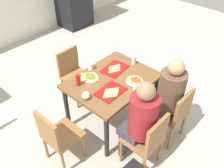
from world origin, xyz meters
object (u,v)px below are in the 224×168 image
object	(u,v)px
main_table	(112,85)
pizza_slice_d	(136,80)
person_in_brown_jacket	(168,93)
plastic_cup_b	(136,88)
tray_red_near	(110,91)
person_in_red	(140,118)
plastic_cup_a	(91,66)
pizza_slice_b	(115,68)
chair_left_end	(57,135)
pizza_slice_c	(90,76)
chair_near_left	(148,139)
pizza_slice_a	(111,92)
soda_can	(134,60)
paper_plate_center	(90,78)
tray_red_far	(115,69)
chair_near_right	(175,113)
foil_bundle	(86,96)
chair_far_side	(73,71)
paper_plate_near_edge	(134,81)
condiment_bottle	(78,80)

from	to	relation	value
main_table	pizza_slice_d	size ratio (longest dim) A/B	4.84
person_in_brown_jacket	plastic_cup_b	size ratio (longest dim) A/B	12.49
tray_red_near	person_in_red	bearing A→B (deg)	-99.20
pizza_slice_d	plastic_cup_a	bearing A→B (deg)	108.95
tray_red_near	pizza_slice_b	distance (m)	0.48
chair_left_end	pizza_slice_c	bearing A→B (deg)	17.46
chair_left_end	plastic_cup_b	bearing A→B (deg)	-20.66
main_table	chair_near_left	bearing A→B (deg)	-109.15
pizza_slice_a	pizza_slice_c	distance (m)	0.43
pizza_slice_c	soda_can	size ratio (longest dim) A/B	1.93
paper_plate_center	pizza_slice_a	distance (m)	0.42
pizza_slice_a	tray_red_far	bearing A→B (deg)	36.93
pizza_slice_a	pizza_slice_b	distance (m)	0.51
soda_can	paper_plate_center	bearing A→B (deg)	161.60
tray_red_near	tray_red_far	distance (m)	0.49
tray_red_near	pizza_slice_d	xyz separation A→B (m)	(0.38, -0.09, 0.01)
chair_near_right	pizza_slice_a	size ratio (longest dim) A/B	4.13
tray_red_near	pizza_slice_c	size ratio (longest dim) A/B	1.53
pizza_slice_d	foil_bundle	distance (m)	0.70
chair_far_side	person_in_brown_jacket	bearing A→B (deg)	-79.25
paper_plate_near_edge	condiment_bottle	bearing A→B (deg)	138.46
tray_red_far	soda_can	bearing A→B (deg)	-20.94
chair_near_right	person_in_brown_jacket	size ratio (longest dim) A/B	0.67
paper_plate_center	plastic_cup_b	bearing A→B (deg)	-71.91
plastic_cup_b	pizza_slice_c	bearing A→B (deg)	107.25
main_table	paper_plate_near_edge	distance (m)	0.31
pizza_slice_c	foil_bundle	world-z (taller)	foil_bundle
main_table	plastic_cup_b	distance (m)	0.40
chair_near_right	paper_plate_center	bearing A→B (deg)	113.26
soda_can	chair_far_side	bearing A→B (deg)	121.23
pizza_slice_c	plastic_cup_a	world-z (taller)	plastic_cup_a
person_in_brown_jacket	paper_plate_center	world-z (taller)	person_in_brown_jacket
paper_plate_near_edge	pizza_slice_b	size ratio (longest dim) A/B	1.06
plastic_cup_b	main_table	bearing A→B (deg)	94.40
chair_far_side	tray_red_far	size ratio (longest dim) A/B	2.33
tray_red_near	paper_plate_center	distance (m)	0.39
paper_plate_near_edge	plastic_cup_b	xyz separation A→B (m)	(-0.14, -0.13, 0.05)
main_table	person_in_red	distance (m)	0.74
chair_far_side	plastic_cup_b	size ratio (longest dim) A/B	8.39
chair_near_right	person_in_red	size ratio (longest dim) A/B	0.67
foil_bundle	main_table	bearing A→B (deg)	2.58
pizza_slice_b	paper_plate_center	bearing A→B (deg)	162.76
paper_plate_center	condiment_bottle	world-z (taller)	condiment_bottle
plastic_cup_b	condiment_bottle	size ratio (longest dim) A/B	0.62
person_in_brown_jacket	condiment_bottle	bearing A→B (deg)	125.45
person_in_red	plastic_cup_b	size ratio (longest dim) A/B	12.49
plastic_cup_a	pizza_slice_b	bearing A→B (deg)	-47.85
plastic_cup_a	chair_left_end	bearing A→B (deg)	-158.18
tray_red_near	pizza_slice_a	world-z (taller)	pizza_slice_a
chair_near_left	pizza_slice_d	bearing A→B (deg)	50.82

